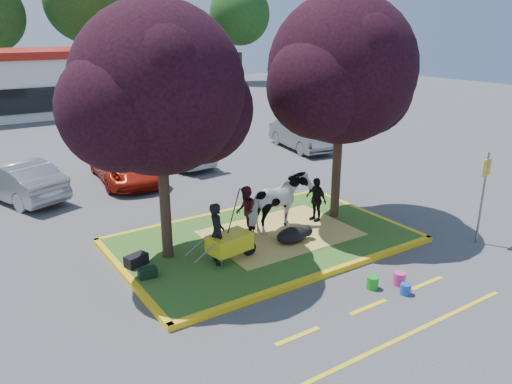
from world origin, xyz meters
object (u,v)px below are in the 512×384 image
bucket_green (372,283)px  bucket_pink (399,279)px  cow (279,203)px  wheelbarrow (230,243)px  sign_post (484,188)px  calf (292,235)px  bucket_blue (406,289)px  car_silver (17,180)px  handler (217,233)px

bucket_green → bucket_pink: bucket_pink is taller
cow → wheelbarrow: size_ratio=1.02×
bucket_green → sign_post: bearing=3.1°
sign_post → bucket_pink: sign_post is taller
cow → calf: (-0.19, -0.93, -0.64)m
sign_post → bucket_green: size_ratio=8.76×
cow → bucket_pink: size_ratio=6.31×
cow → bucket_blue: size_ratio=7.70×
calf → bucket_green: size_ratio=3.32×
calf → car_silver: bearing=121.5°
wheelbarrow → bucket_green: bearing=-60.6°
bucket_green → bucket_blue: bucket_green is taller
handler → bucket_pink: bearing=-116.7°
calf → bucket_pink: 3.27m
bucket_green → bucket_blue: 0.77m
sign_post → bucket_blue: bearing=-173.5°
calf → wheelbarrow: size_ratio=0.51×
bucket_green → cow: bearing=89.9°
handler → sign_post: 7.58m
sign_post → bucket_green: 4.73m
sign_post → bucket_blue: 4.40m
bucket_green → handler: bearing=130.7°
bucket_pink → wheelbarrow: bearing=133.4°
car_silver → handler: bearing=90.7°
bucket_pink → car_silver: size_ratio=0.07×
bucket_blue → car_silver: size_ratio=0.06×
wheelbarrow → bucket_pink: bearing=-55.3°
sign_post → wheelbarrow: bearing=153.0°
handler → car_silver: handler is taller
cow → car_silver: (-5.96, 7.82, -0.28)m
handler → wheelbarrow: 0.45m
calf → handler: 2.45m
calf → wheelbarrow: 2.08m
bucket_pink → bucket_blue: bucket_pink is taller
cow → wheelbarrow: cow is taller
calf → bucket_pink: calf is taller
bucket_green → bucket_blue: size_ratio=1.16×
sign_post → bucket_pink: (-3.79, -0.47, -1.52)m
cow → bucket_green: size_ratio=6.63×
sign_post → bucket_green: sign_post is taller
car_silver → cow: bearing=106.7°
wheelbarrow → bucket_pink: size_ratio=6.19×
cow → car_silver: bearing=26.2°
handler → bucket_green: 4.01m
wheelbarrow → car_silver: 9.54m
calf → handler: bearing=176.6°
wheelbarrow → car_silver: bearing=104.2°
bucket_pink → car_silver: car_silver is taller
wheelbarrow → car_silver: (-3.70, 8.79, 0.06)m
handler → bucket_blue: (3.01, -3.60, -0.83)m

